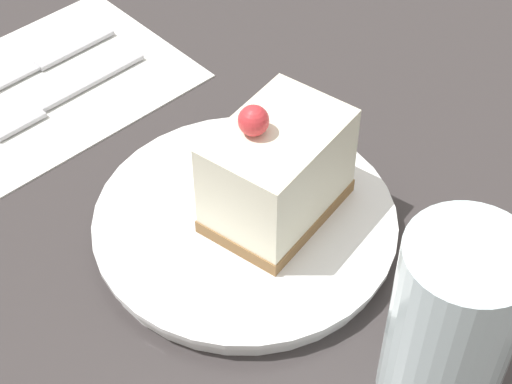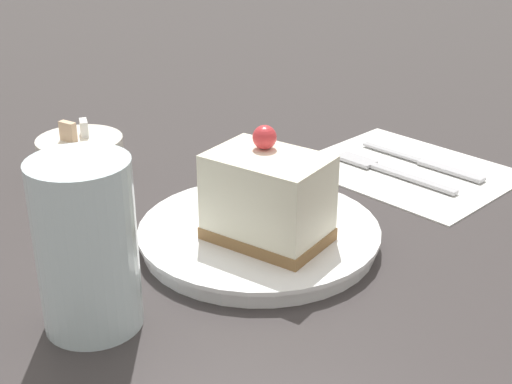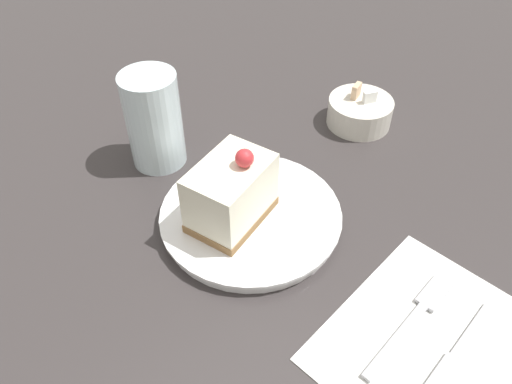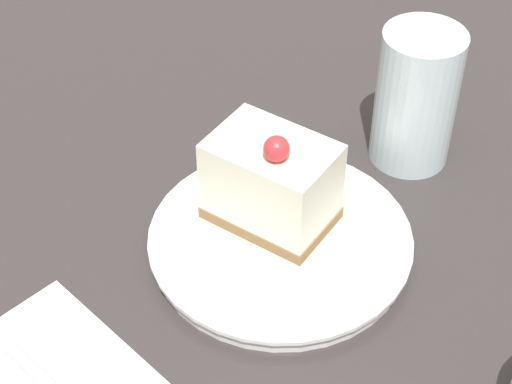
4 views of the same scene
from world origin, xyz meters
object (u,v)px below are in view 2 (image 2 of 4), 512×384
at_px(fork, 384,169).
at_px(knife, 432,164).
at_px(plate, 259,234).
at_px(cake_slice, 268,198).
at_px(sugar_bowl, 81,155).
at_px(drinking_glass, 87,246).

distance_m(fork, knife, 0.06).
height_order(plate, cake_slice, cake_slice).
bearing_deg(sugar_bowl, cake_slice, -82.96).
height_order(fork, sugar_bowl, sugar_bowl).
relative_size(knife, drinking_glass, 1.21).
bearing_deg(cake_slice, knife, -8.51).
bearing_deg(cake_slice, sugar_bowl, 81.93).
relative_size(cake_slice, fork, 0.75).
height_order(plate, knife, plate).
relative_size(plate, sugar_bowl, 2.30).
distance_m(fork, sugar_bowl, 0.35).
xyz_separation_m(plate, fork, (0.22, 0.04, -0.01)).
bearing_deg(drinking_glass, sugar_bowl, 64.14).
xyz_separation_m(fork, knife, (0.05, -0.03, 0.00)).
distance_m(sugar_bowl, drinking_glass, 0.31).
bearing_deg(knife, drinking_glass, 178.11).
distance_m(plate, drinking_glass, 0.19).
relative_size(cake_slice, sugar_bowl, 1.21).
xyz_separation_m(plate, knife, (0.27, 0.01, -0.01)).
xyz_separation_m(cake_slice, drinking_glass, (-0.17, 0.01, 0.01)).
distance_m(fork, drinking_glass, 0.40).
relative_size(plate, cake_slice, 1.90).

